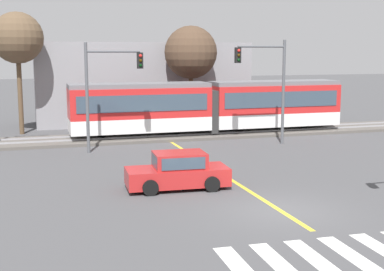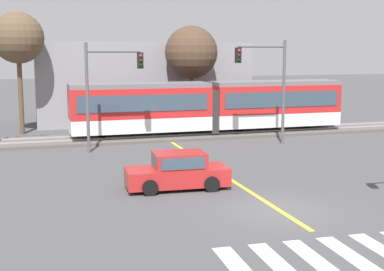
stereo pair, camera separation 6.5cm
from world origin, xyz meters
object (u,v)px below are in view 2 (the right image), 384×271
sedan_crossing (177,172)px  bare_tree_west (18,38)px  traffic_light_far_right (268,77)px  bare_tree_east (191,53)px  light_rail_tram (210,105)px  traffic_light_far_left (106,81)px

sedan_crossing → bare_tree_west: bearing=109.9°
traffic_light_far_right → bare_tree_west: 16.97m
bare_tree_east → light_rail_tram: bearing=-89.9°
traffic_light_far_left → traffic_light_far_right: bearing=-2.7°
sedan_crossing → traffic_light_far_left: 9.78m
bare_tree_west → bare_tree_east: bearing=-0.4°
light_rail_tram → traffic_light_far_right: traffic_light_far_right is taller
traffic_light_far_left → bare_tree_west: (-4.70, 8.33, 2.50)m
bare_tree_west → bare_tree_east: (12.13, -0.08, -0.95)m
light_rail_tram → sedan_crossing: light_rail_tram is taller
bare_tree_east → traffic_light_far_left: bearing=-132.0°
traffic_light_far_left → bare_tree_east: (7.43, 8.25, 1.56)m
sedan_crossing → traffic_light_far_right: 12.27m
traffic_light_far_left → bare_tree_east: bearing=48.0°
traffic_light_far_right → bare_tree_west: bare_tree_west is taller
traffic_light_far_right → bare_tree_west: (-14.33, 8.77, 2.34)m
traffic_light_far_right → bare_tree_east: bearing=104.2°
bare_tree_west → sedan_crossing: bearing=-70.1°
traffic_light_far_right → light_rail_tram: bearing=116.4°
traffic_light_far_left → bare_tree_west: bare_tree_west is taller
sedan_crossing → bare_tree_east: size_ratio=0.57×
traffic_light_far_left → bare_tree_west: size_ratio=0.74×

